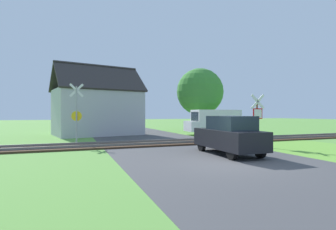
{
  "coord_description": "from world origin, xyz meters",
  "views": [
    {
      "loc": [
        -5.62,
        -8.51,
        1.88
      ],
      "look_at": [
        0.5,
        7.82,
        1.8
      ],
      "focal_mm": 28.0,
      "sensor_mm": 36.0,
      "label": 1
    }
  ],
  "objects": [
    {
      "name": "ground_plane",
      "position": [
        0.0,
        0.0,
        0.0
      ],
      "size": [
        160.0,
        160.0,
        0.0
      ],
      "primitive_type": "plane",
      "color": "#5B933D"
    },
    {
      "name": "house",
      "position": [
        -3.3,
        15.73,
        2.17
      ],
      "size": [
        8.32,
        6.72,
        6.31
      ],
      "rotation": [
        0.0,
        0.0,
        0.2
      ],
      "color": "#B7B7BC",
      "rests_on": "ground"
    },
    {
      "name": "rail_track",
      "position": [
        0.0,
        6.82,
        0.06
      ],
      "size": [
        60.0,
        2.6,
        0.22
      ],
      "color": "#422D1E",
      "rests_on": "ground"
    },
    {
      "name": "parked_car",
      "position": [
        1.26,
        1.82,
        0.89
      ],
      "size": [
        1.73,
        4.04,
        1.78
      ],
      "rotation": [
        0.0,
        0.0,
        -0.02
      ],
      "color": "black",
      "rests_on": "ground"
    },
    {
      "name": "mail_truck",
      "position": [
        6.6,
        12.18,
        1.24
      ],
      "size": [
        4.97,
        2.07,
        2.24
      ],
      "rotation": [
        0.0,
        0.0,
        1.53
      ],
      "color": "white",
      "rests_on": "ground"
    },
    {
      "name": "tree_center",
      "position": [
        -2.19,
        18.23,
        4.16
      ],
      "size": [
        4.49,
        4.49,
        6.42
      ],
      "color": "#513823",
      "rests_on": "ground"
    },
    {
      "name": "tree_right",
      "position": [
        6.97,
        15.68,
        4.15
      ],
      "size": [
        4.82,
        4.82,
        6.57
      ],
      "color": "#513823",
      "rests_on": "ground"
    },
    {
      "name": "crossing_sign_far",
      "position": [
        -5.24,
        9.02,
        2.08
      ],
      "size": [
        0.88,
        0.17,
        3.81
      ],
      "rotation": [
        0.0,
        0.0,
        -0.11
      ],
      "color": "#9E9EA5",
      "rests_on": "ground"
    },
    {
      "name": "stop_sign_near",
      "position": [
        4.48,
        3.77,
        1.73
      ],
      "size": [
        0.88,
        0.17,
        3.02
      ],
      "rotation": [
        0.0,
        0.0,
        3.04
      ],
      "color": "brown",
      "rests_on": "ground"
    },
    {
      "name": "road_asphalt",
      "position": [
        0.0,
        2.0,
        0.0
      ],
      "size": [
        7.91,
        80.0,
        0.01
      ],
      "primitive_type": "cube",
      "color": "#424244",
      "rests_on": "ground"
    }
  ]
}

